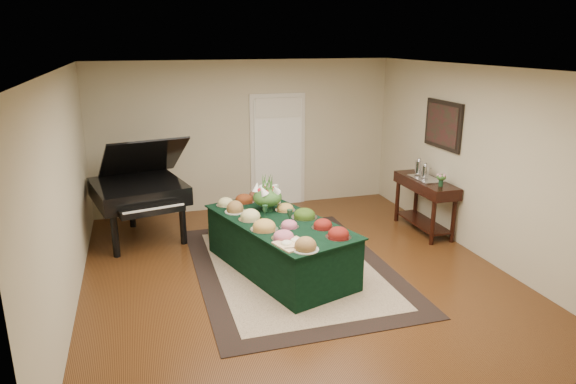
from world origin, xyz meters
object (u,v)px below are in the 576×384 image
object	(u,v)px
floral_centerpiece	(267,193)
mahogany_sideboard	(425,191)
grand_piano	(139,190)
buffet_table	(279,245)

from	to	relation	value
floral_centerpiece	mahogany_sideboard	distance (m)	2.75
floral_centerpiece	grand_piano	xyz separation A→B (m)	(-1.72, 1.30, -0.17)
grand_piano	mahogany_sideboard	world-z (taller)	grand_piano
floral_centerpiece	grand_piano	distance (m)	2.16
buffet_table	grand_piano	size ratio (longest dim) A/B	1.41
grand_piano	mahogany_sideboard	xyz separation A→B (m)	(4.43, -0.97, -0.12)
floral_centerpiece	mahogany_sideboard	world-z (taller)	floral_centerpiece
buffet_table	floral_centerpiece	world-z (taller)	floral_centerpiece
grand_piano	mahogany_sideboard	size ratio (longest dim) A/B	1.34
buffet_table	floral_centerpiece	xyz separation A→B (m)	(-0.04, 0.45, 0.61)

